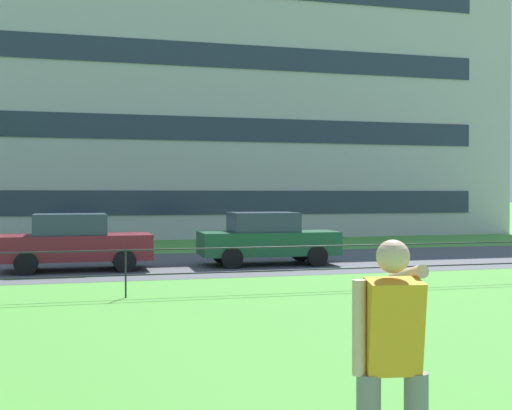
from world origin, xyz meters
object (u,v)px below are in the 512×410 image
car_maroon_left (74,242)px  car_dark_green_right (267,238)px  apartment_building_background (199,72)px  person_thrower (392,363)px

car_maroon_left → car_dark_green_right: size_ratio=0.99×
car_maroon_left → apartment_building_background: bearing=69.1°
apartment_building_background → car_maroon_left: bearing=-110.9°
car_dark_green_right → apartment_building_background: 18.68m
car_dark_green_right → apartment_building_background: bearing=86.5°
car_maroon_left → apartment_building_background: (6.49, 16.96, 7.89)m
person_thrower → apartment_building_background: (4.48, 31.81, 7.70)m
person_thrower → apartment_building_background: 33.03m
person_thrower → apartment_building_background: size_ratio=0.06×
person_thrower → car_dark_green_right: (3.44, 14.91, -0.18)m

